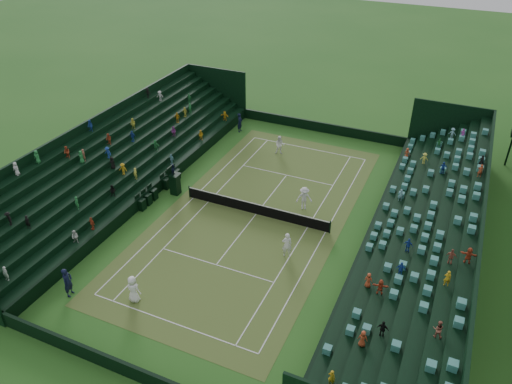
% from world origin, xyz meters
% --- Properties ---
extents(ground, '(160.00, 160.00, 0.00)m').
position_xyz_m(ground, '(0.00, 0.00, 0.00)').
color(ground, '#275F1E').
rests_on(ground, ground).
extents(court_surface, '(12.97, 26.77, 0.01)m').
position_xyz_m(court_surface, '(0.00, 0.00, 0.01)').
color(court_surface, '#387226').
rests_on(court_surface, ground).
extents(perimeter_wall_north, '(17.17, 0.20, 1.00)m').
position_xyz_m(perimeter_wall_north, '(0.00, 15.88, 0.50)').
color(perimeter_wall_north, black).
rests_on(perimeter_wall_north, ground).
extents(perimeter_wall_south, '(17.17, 0.20, 1.00)m').
position_xyz_m(perimeter_wall_south, '(0.00, -15.88, 0.50)').
color(perimeter_wall_south, black).
rests_on(perimeter_wall_south, ground).
extents(perimeter_wall_east, '(0.20, 31.77, 1.00)m').
position_xyz_m(perimeter_wall_east, '(8.48, 0.00, 0.50)').
color(perimeter_wall_east, black).
rests_on(perimeter_wall_east, ground).
extents(perimeter_wall_west, '(0.20, 31.77, 1.00)m').
position_xyz_m(perimeter_wall_west, '(-8.48, 0.00, 0.50)').
color(perimeter_wall_west, black).
rests_on(perimeter_wall_west, ground).
extents(north_grandstand, '(6.60, 32.00, 4.90)m').
position_xyz_m(north_grandstand, '(12.66, 0.00, 1.55)').
color(north_grandstand, black).
rests_on(north_grandstand, ground).
extents(south_grandstand, '(6.60, 32.00, 4.90)m').
position_xyz_m(south_grandstand, '(-12.66, 0.00, 1.55)').
color(south_grandstand, black).
rests_on(south_grandstand, ground).
extents(tennis_net, '(11.67, 0.10, 1.06)m').
position_xyz_m(tennis_net, '(0.00, 0.00, 0.53)').
color(tennis_net, black).
rests_on(tennis_net, ground).
extents(umpire_chair, '(0.85, 0.85, 2.67)m').
position_xyz_m(umpire_chair, '(-7.11, 0.03, 1.14)').
color(umpire_chair, black).
rests_on(umpire_chair, ground).
extents(courtside_chairs, '(0.59, 5.56, 1.28)m').
position_xyz_m(courtside_chairs, '(-8.30, -0.48, 0.48)').
color(courtside_chairs, black).
rests_on(courtside_chairs, ground).
extents(player_near_west, '(0.91, 0.60, 1.85)m').
position_xyz_m(player_near_west, '(-2.93, -11.27, 0.92)').
color(player_near_west, white).
rests_on(player_near_west, ground).
extents(player_near_east, '(0.81, 0.71, 1.86)m').
position_xyz_m(player_near_east, '(3.87, -3.59, 0.93)').
color(player_near_east, white).
rests_on(player_near_east, ground).
extents(player_far_west, '(1.02, 0.89, 1.77)m').
position_xyz_m(player_far_west, '(-2.02, 9.82, 0.88)').
color(player_far_west, white).
rests_on(player_far_west, ground).
extents(player_far_east, '(1.41, 1.14, 1.90)m').
position_xyz_m(player_far_east, '(3.03, 2.20, 0.95)').
color(player_far_east, white).
rests_on(player_far_east, ground).
extents(line_judge_north, '(0.52, 0.74, 1.92)m').
position_xyz_m(line_judge_north, '(-7.43, 12.64, 0.96)').
color(line_judge_north, black).
rests_on(line_judge_north, ground).
extents(line_judge_south, '(0.60, 0.80, 2.00)m').
position_xyz_m(line_judge_south, '(-6.82, -12.46, 1.00)').
color(line_judge_south, black).
rests_on(line_judge_south, ground).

